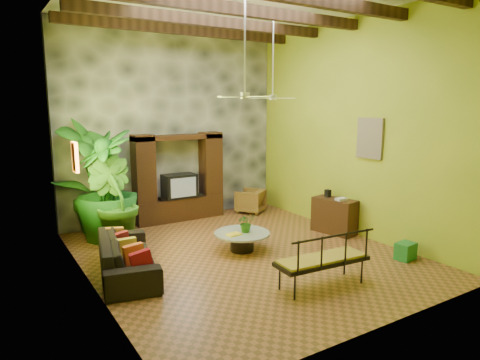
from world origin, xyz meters
TOP-DOWN VIEW (x-y plane):
  - ground at (0.00, 0.00)m, footprint 7.00×7.00m
  - back_wall at (0.00, 3.50)m, footprint 6.00×0.02m
  - left_wall at (-3.00, 0.00)m, footprint 0.02×7.00m
  - right_wall at (3.00, 0.00)m, footprint 0.02×7.00m
  - stone_accent_wall at (0.00, 3.44)m, footprint 5.98×0.10m
  - ceiling_beams at (0.00, 0.00)m, footprint 5.95×5.36m
  - entertainment_center at (0.00, 3.14)m, footprint 2.40×0.55m
  - ceiling_fan_front at (-0.20, -0.40)m, footprint 1.28×1.28m
  - ceiling_fan_back at (1.60, 1.20)m, footprint 1.28×1.28m
  - wall_art_mask at (-2.96, 1.00)m, footprint 0.06×0.32m
  - wall_art_painting at (2.96, -0.60)m, footprint 0.06×0.70m
  - sofa at (-2.33, 0.22)m, footprint 1.38×2.48m
  - wicker_armchair at (2.02, 2.78)m, footprint 1.01×1.01m
  - tall_plant_a at (-2.26, 3.15)m, footprint 1.81×1.63m
  - tall_plant_b at (-2.08, 1.89)m, footprint 1.38×1.40m
  - tall_plant_c at (-2.06, 2.44)m, footprint 1.63×1.63m
  - coffee_table at (0.10, 0.17)m, footprint 1.17×1.17m
  - centerpiece_plant at (0.19, 0.15)m, footprint 0.43×0.40m
  - yellow_tray at (-0.14, 0.10)m, footprint 0.30×0.22m
  - iron_bench at (0.29, -2.13)m, footprint 1.68×0.71m
  - side_console at (2.65, 0.08)m, footprint 0.67×1.11m
  - green_bin at (2.58, -1.98)m, footprint 0.43×0.34m

SIDE VIEW (x-z plane):
  - ground at x=0.00m, z-range 0.00..0.00m
  - green_bin at x=2.58m, z-range 0.00..0.34m
  - coffee_table at x=0.10m, z-range 0.06..0.46m
  - wicker_armchair at x=2.02m, z-range 0.00..0.67m
  - sofa at x=-2.33m, z-range 0.00..0.68m
  - yellow_tray at x=-0.14m, z-range 0.40..0.43m
  - side_console at x=2.65m, z-range 0.00..0.83m
  - iron_bench at x=0.29m, z-range 0.25..0.82m
  - centerpiece_plant at x=0.19m, z-range 0.40..0.80m
  - entertainment_center at x=0.00m, z-range -0.18..2.12m
  - tall_plant_b at x=-2.08m, z-range 0.00..1.98m
  - tall_plant_c at x=-2.06m, z-range 0.00..2.49m
  - tall_plant_a at x=-2.26m, z-range 0.00..2.85m
  - wall_art_mask at x=-2.96m, z-range 1.83..2.38m
  - wall_art_painting at x=2.96m, z-range 1.85..2.75m
  - back_wall at x=0.00m, z-range 0.00..5.00m
  - left_wall at x=-3.00m, z-range 0.00..5.00m
  - right_wall at x=3.00m, z-range 0.00..5.00m
  - stone_accent_wall at x=0.00m, z-range 0.01..4.99m
  - ceiling_fan_front at x=-0.20m, z-range 2.47..4.33m
  - ceiling_fan_back at x=1.60m, z-range 2.47..4.33m
  - ceiling_beams at x=0.00m, z-range 4.67..4.89m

